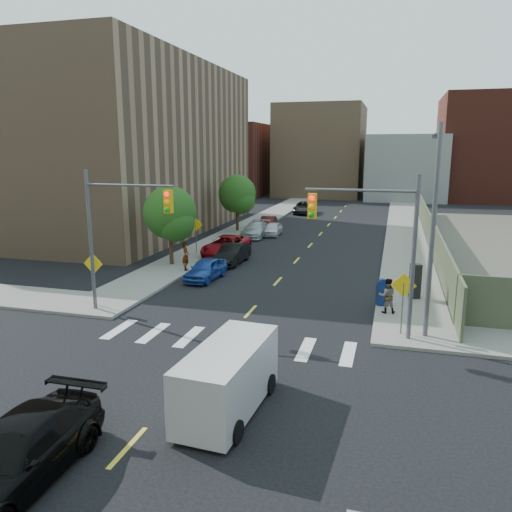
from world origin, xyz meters
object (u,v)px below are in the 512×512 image
Objects in this scene: mailbox at (383,292)px; pedestrian_west at (186,256)px; parked_car_black at (232,254)px; parked_car_red at (226,246)px; cargo_van at (230,375)px; black_sedan at (17,454)px; payphone at (415,281)px; parked_car_white at (273,229)px; parked_car_maroon at (268,223)px; parked_car_silver at (255,230)px; parked_car_grey at (304,208)px; pedestrian_east at (387,296)px; parked_car_blue at (206,269)px.

pedestrian_west reaches higher than mailbox.
parked_car_red is at bearing 119.85° from parked_car_black.
black_sedan is at bearing -125.22° from cargo_van.
mailbox is 2.39m from payphone.
cargo_van is at bearing -80.86° from parked_car_white.
parked_car_red is 1.37× the size of parked_car_maroon.
payphone is at bearing -57.87° from parked_car_white.
payphone is (5.90, 13.39, -0.04)m from cargo_van.
pedestrian_west reaches higher than parked_car_red.
parked_car_maroon is 2.06× the size of pedestrian_west.
black_sedan is 3.87× the size of mailbox.
parked_car_black is at bearing -83.76° from parked_car_silver.
parked_car_black is 28.61m from parked_car_grey.
pedestrian_west reaches higher than parked_car_silver.
pedestrian_east is (12.04, -23.95, 0.36)m from parked_car_maroon.
pedestrian_west is (-14.22, 2.44, 0.02)m from payphone.
parked_car_grey is at bearing -21.79° from pedestrian_west.
mailbox is (11.80, -22.75, 0.18)m from parked_car_maroon.
parked_car_silver is 14.07m from pedestrian_west.
black_sedan is (2.58, -19.22, 0.11)m from parked_car_blue.
mailbox reaches higher than parked_car_red.
cargo_van reaches higher than parked_car_maroon.
parked_car_grey is 48.16m from cargo_van.
pedestrian_east is (0.24, -1.19, 0.19)m from mailbox.
cargo_van reaches higher than parked_car_grey.
parked_car_blue is 16.69m from parked_car_white.
parked_car_blue is at bearing -90.47° from parked_car_black.
parked_car_black is 13.81m from pedestrian_east.
pedestrian_west reaches higher than parked_car_grey.
payphone is at bearing -123.63° from pedestrian_east.
parked_car_grey is at bearing 101.21° from cargo_van.
parked_car_black is 1.08× the size of parked_car_maroon.
parked_car_silver is 1.32× the size of parked_car_white.
parked_car_blue is 2.37m from pedestrian_west.
parked_car_blue is at bearing 150.39° from mailbox.
parked_car_red is 26.59m from black_sedan.
parked_car_black and parked_car_silver have the same top height.
parked_car_black is 20.13m from cargo_van.
payphone is at bearing -27.55° from parked_car_red.
cargo_van is at bearing -170.29° from pedestrian_west.
parked_car_silver is 0.90× the size of black_sedan.
pedestrian_east reaches higher than parked_car_black.
parked_car_white is 22.16m from mailbox.
parked_car_maroon is 2.10× the size of payphone.
cargo_van reaches higher than mailbox.
payphone reaches higher than parked_car_white.
parked_car_blue is 0.73× the size of parked_car_grey.
parked_car_maroon is 2.82× the size of mailbox.
cargo_van reaches higher than parked_car_silver.
parked_car_black is 2.46× the size of pedestrian_east.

